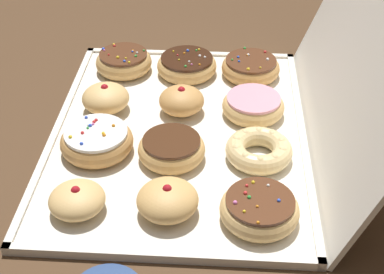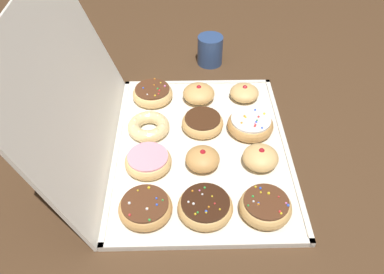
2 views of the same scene
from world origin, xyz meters
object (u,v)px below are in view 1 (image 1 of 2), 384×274
(sprinkle_donut_4, at_px, (187,65))
(jelly_filled_donut_5, at_px, (179,100))
(jelly_filled_donut_3, at_px, (77,200))
(jelly_filled_donut_7, at_px, (167,200))
(sprinkle_donut_0, at_px, (124,61))
(jelly_filled_donut_1, at_px, (106,98))
(donut_box, at_px, (179,134))
(sprinkle_donut_8, at_px, (251,67))
(chocolate_frosted_donut_6, at_px, (172,149))
(cruller_donut_10, at_px, (259,150))
(sprinkle_donut_11, at_px, (259,209))
(pink_frosted_donut_9, at_px, (253,105))
(sprinkle_donut_2, at_px, (97,141))

(sprinkle_donut_4, xyz_separation_m, jelly_filled_donut_5, (0.14, -0.00, 0.00))
(jelly_filled_donut_3, distance_m, jelly_filled_donut_7, 0.13)
(sprinkle_donut_0, distance_m, sprinkle_donut_4, 0.13)
(jelly_filled_donut_1, bearing_deg, donut_box, 65.64)
(sprinkle_donut_0, relative_size, sprinkle_donut_4, 0.94)
(jelly_filled_donut_1, xyz_separation_m, sprinkle_donut_8, (-0.14, 0.26, -0.01))
(jelly_filled_donut_5, height_order, chocolate_frosted_donut_6, jelly_filled_donut_5)
(sprinkle_donut_4, distance_m, cruller_donut_10, 0.30)
(jelly_filled_donut_7, distance_m, sprinkle_donut_11, 0.13)
(jelly_filled_donut_1, height_order, cruller_donut_10, jelly_filled_donut_1)
(jelly_filled_donut_5, bearing_deg, jelly_filled_donut_3, -25.56)
(chocolate_frosted_donut_6, height_order, sprinkle_donut_8, sprinkle_donut_8)
(sprinkle_donut_0, distance_m, sprinkle_donut_8, 0.25)
(jelly_filled_donut_3, distance_m, sprinkle_donut_8, 0.48)
(jelly_filled_donut_1, bearing_deg, pink_frosted_donut_9, 90.09)
(jelly_filled_donut_3, height_order, sprinkle_donut_11, jelly_filled_donut_3)
(chocolate_frosted_donut_6, height_order, sprinkle_donut_11, sprinkle_donut_11)
(chocolate_frosted_donut_6, bearing_deg, sprinkle_donut_11, 46.40)
(jelly_filled_donut_5, xyz_separation_m, sprinkle_donut_8, (-0.14, 0.13, -0.00))
(pink_frosted_donut_9, xyz_separation_m, sprinkle_donut_11, (0.27, 0.00, 0.00))
(sprinkle_donut_4, xyz_separation_m, jelly_filled_donut_7, (0.40, -0.00, 0.00))
(jelly_filled_donut_7, bearing_deg, jelly_filled_donut_3, -87.93)
(pink_frosted_donut_9, height_order, sprinkle_donut_11, sprinkle_donut_11)
(sprinkle_donut_0, xyz_separation_m, sprinkle_donut_2, (0.26, -0.00, 0.00))
(cruller_donut_10, relative_size, sprinkle_donut_11, 0.95)
(jelly_filled_donut_1, distance_m, jelly_filled_donut_5, 0.13)
(sprinkle_donut_2, relative_size, pink_frosted_donut_9, 1.08)
(jelly_filled_donut_1, height_order, sprinkle_donut_11, jelly_filled_donut_1)
(chocolate_frosted_donut_6, bearing_deg, donut_box, 175.51)
(sprinkle_donut_8, xyz_separation_m, sprinkle_donut_11, (0.40, 0.00, 0.00))
(jelly_filled_donut_5, relative_size, jelly_filled_donut_7, 0.91)
(jelly_filled_donut_1, xyz_separation_m, jelly_filled_donut_7, (0.26, 0.14, -0.00))
(sprinkle_donut_0, relative_size, sprinkle_donut_8, 0.97)
(pink_frosted_donut_9, bearing_deg, jelly_filled_donut_3, -44.66)
(sprinkle_donut_4, height_order, sprinkle_donut_8, same)
(sprinkle_donut_2, bearing_deg, donut_box, 115.09)
(sprinkle_donut_0, xyz_separation_m, jelly_filled_donut_5, (0.14, 0.12, 0.00))
(jelly_filled_donut_5, bearing_deg, sprinkle_donut_4, 178.15)
(donut_box, xyz_separation_m, sprinkle_donut_0, (-0.20, -0.13, 0.03))
(sprinkle_donut_0, distance_m, jelly_filled_donut_5, 0.19)
(chocolate_frosted_donut_6, relative_size, jelly_filled_donut_7, 1.22)
(sprinkle_donut_0, xyz_separation_m, pink_frosted_donut_9, (0.14, 0.26, -0.00))
(jelly_filled_donut_1, height_order, pink_frosted_donut_9, jelly_filled_donut_1)
(jelly_filled_donut_7, bearing_deg, jelly_filled_donut_1, -152.15)
(jelly_filled_donut_1, relative_size, cruller_donut_10, 0.78)
(sprinkle_donut_2, xyz_separation_m, pink_frosted_donut_9, (-0.12, 0.26, -0.00))
(jelly_filled_donut_5, bearing_deg, cruller_donut_10, 47.77)
(jelly_filled_donut_5, height_order, pink_frosted_donut_9, jelly_filled_donut_5)
(jelly_filled_donut_1, bearing_deg, jelly_filled_donut_5, 90.53)
(donut_box, bearing_deg, sprinkle_donut_11, 33.00)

